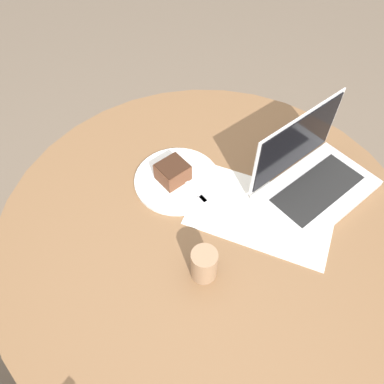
# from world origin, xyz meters

# --- Properties ---
(ground_plane) EXTENTS (12.00, 12.00, 0.00)m
(ground_plane) POSITION_xyz_m (0.00, 0.00, 0.00)
(ground_plane) COLOR #6B5B4C
(dining_table) EXTENTS (1.18, 1.18, 0.73)m
(dining_table) POSITION_xyz_m (0.00, 0.00, 0.58)
(dining_table) COLOR brown
(dining_table) RESTS_ON ground_plane
(paper_document) EXTENTS (0.46, 0.39, 0.00)m
(paper_document) POSITION_xyz_m (0.15, 0.02, 0.73)
(paper_document) COLOR white
(paper_document) RESTS_ON dining_table
(plate) EXTENTS (0.26, 0.26, 0.01)m
(plate) POSITION_xyz_m (-0.08, 0.15, 0.74)
(plate) COLOR white
(plate) RESTS_ON dining_table
(cake_slice) EXTENTS (0.11, 0.11, 0.06)m
(cake_slice) POSITION_xyz_m (-0.09, 0.15, 0.77)
(cake_slice) COLOR brown
(cake_slice) RESTS_ON plate
(fork) EXTENTS (0.11, 0.15, 0.00)m
(fork) POSITION_xyz_m (-0.04, 0.11, 0.75)
(fork) COLOR silver
(fork) RESTS_ON plate
(coffee_glass) EXTENTS (0.07, 0.07, 0.10)m
(coffee_glass) POSITION_xyz_m (-0.03, -0.16, 0.78)
(coffee_glass) COLOR #997556
(coffee_glass) RESTS_ON dining_table
(laptop) EXTENTS (0.41, 0.38, 0.23)m
(laptop) POSITION_xyz_m (0.31, 0.10, 0.77)
(laptop) COLOR silver
(laptop) RESTS_ON dining_table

